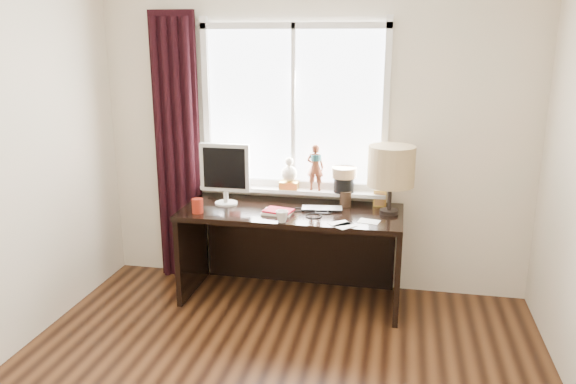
% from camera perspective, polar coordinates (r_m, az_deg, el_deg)
% --- Properties ---
extents(wall_back, '(3.50, 0.00, 2.60)m').
position_cam_1_polar(wall_back, '(4.55, 2.51, 6.09)').
color(wall_back, beige).
rests_on(wall_back, ground).
extents(laptop, '(0.33, 0.24, 0.02)m').
position_cam_1_polar(laptop, '(4.34, 3.50, -1.70)').
color(laptop, silver).
rests_on(laptop, desk).
extents(mug, '(0.12, 0.12, 0.09)m').
position_cam_1_polar(mug, '(4.05, -0.62, -2.45)').
color(mug, white).
rests_on(mug, desk).
extents(red_cup, '(0.08, 0.08, 0.11)m').
position_cam_1_polar(red_cup, '(4.31, -9.17, -1.39)').
color(red_cup, maroon).
rests_on(red_cup, desk).
extents(window, '(1.52, 0.23, 1.40)m').
position_cam_1_polar(window, '(4.52, 0.76, 6.16)').
color(window, white).
rests_on(window, ground).
extents(curtain, '(0.38, 0.09, 2.25)m').
position_cam_1_polar(curtain, '(4.80, -11.20, 4.06)').
color(curtain, black).
rests_on(curtain, floor).
extents(desk, '(1.70, 0.70, 0.75)m').
position_cam_1_polar(desk, '(4.50, 0.59, -4.44)').
color(desk, black).
rests_on(desk, floor).
extents(monitor, '(0.40, 0.18, 0.49)m').
position_cam_1_polar(monitor, '(4.44, -6.41, 2.21)').
color(monitor, beige).
rests_on(monitor, desk).
extents(notebook_stack, '(0.24, 0.19, 0.03)m').
position_cam_1_polar(notebook_stack, '(4.25, -1.04, -2.00)').
color(notebook_stack, beige).
rests_on(notebook_stack, desk).
extents(brush_holder, '(0.09, 0.09, 0.25)m').
position_cam_1_polar(brush_holder, '(4.44, 5.87, -0.67)').
color(brush_holder, black).
rests_on(brush_holder, desk).
extents(icon_frame, '(0.10, 0.03, 0.13)m').
position_cam_1_polar(icon_frame, '(4.45, 9.31, -0.70)').
color(icon_frame, gold).
rests_on(icon_frame, desk).
extents(table_lamp, '(0.35, 0.35, 0.52)m').
position_cam_1_polar(table_lamp, '(4.22, 10.44, 2.53)').
color(table_lamp, black).
rests_on(table_lamp, desk).
extents(loose_papers, '(0.38, 0.30, 0.00)m').
position_cam_1_polar(loose_papers, '(4.05, 6.44, -3.20)').
color(loose_papers, white).
rests_on(loose_papers, desk).
extents(desk_cables, '(0.33, 0.28, 0.01)m').
position_cam_1_polar(desk_cables, '(4.25, 2.58, -2.15)').
color(desk_cables, black).
rests_on(desk_cables, desk).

